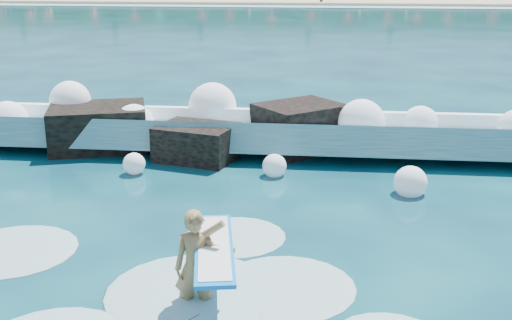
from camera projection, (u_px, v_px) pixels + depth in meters
The scene contains 8 objects.
ground at pixel (164, 252), 11.81m from camera, with size 200.00×200.00×0.00m, color #07283D.
beach at pixel (305, 0), 85.81m from camera, with size 140.00×20.00×0.40m, color tan.
wet_band at pixel (302, 6), 75.42m from camera, with size 140.00×5.00×0.08m, color silver.
breaking_wave at pixel (252, 133), 18.02m from camera, with size 16.33×2.62×1.41m.
rock_cluster at pixel (189, 134), 17.96m from camera, with size 8.67×3.59×1.54m.
surfer_with_board at pixel (200, 263), 9.85m from camera, with size 1.15×3.00×1.84m.
wave_spray at pixel (235, 120), 17.86m from camera, with size 15.00×4.95×1.89m.
surf_foam at pixel (170, 286), 10.54m from camera, with size 8.73×6.14×0.14m.
Camera 1 is at (2.84, -10.53, 5.11)m, focal length 45.00 mm.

